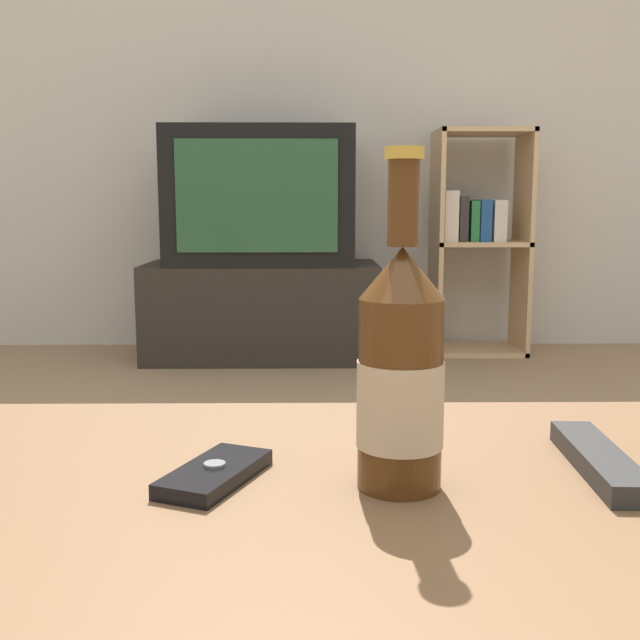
{
  "coord_description": "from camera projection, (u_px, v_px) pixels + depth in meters",
  "views": [
    {
      "loc": [
        -0.02,
        -0.51,
        0.66
      ],
      "look_at": [
        -0.0,
        0.4,
        0.52
      ],
      "focal_mm": 42.0,
      "sensor_mm": 36.0,
      "label": 1
    }
  ],
  "objects": [
    {
      "name": "beer_bottle",
      "position": [
        401.0,
        372.0,
        0.63
      ],
      "size": [
        0.07,
        0.07,
        0.29
      ],
      "color": "#47280F",
      "rests_on": "coffee_table"
    },
    {
      "name": "cell_phone",
      "position": [
        215.0,
        474.0,
        0.66
      ],
      "size": [
        0.1,
        0.13,
        0.02
      ],
      "rotation": [
        0.0,
        0.0,
        -0.4
      ],
      "color": "black",
      "rests_on": "coffee_table"
    },
    {
      "name": "back_wall",
      "position": [
        314.0,
        62.0,
        3.4
      ],
      "size": [
        8.0,
        0.05,
        2.6
      ],
      "color": "beige",
      "rests_on": "ground_plane"
    },
    {
      "name": "remote_control",
      "position": [
        599.0,
        460.0,
        0.68
      ],
      "size": [
        0.05,
        0.19,
        0.02
      ],
      "rotation": [
        0.0,
        0.0,
        -0.05
      ],
      "color": "#282828",
      "rests_on": "coffee_table"
    },
    {
      "name": "television",
      "position": [
        261.0,
        197.0,
        3.17
      ],
      "size": [
        0.77,
        0.51,
        0.56
      ],
      "color": "black",
      "rests_on": "tv_stand"
    },
    {
      "name": "bookshelf",
      "position": [
        476.0,
        235.0,
        3.31
      ],
      "size": [
        0.41,
        0.3,
        0.98
      ],
      "color": "tan",
      "rests_on": "ground_plane"
    },
    {
      "name": "coffee_table",
      "position": [
        333.0,
        605.0,
        0.55
      ],
      "size": [
        1.39,
        0.76,
        0.42
      ],
      "color": "brown",
      "rests_on": "ground_plane"
    },
    {
      "name": "tv_stand",
      "position": [
        262.0,
        310.0,
        3.25
      ],
      "size": [
        0.99,
        0.49,
        0.41
      ],
      "color": "#28231E",
      "rests_on": "ground_plane"
    }
  ]
}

